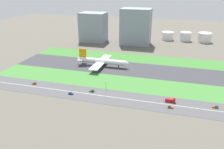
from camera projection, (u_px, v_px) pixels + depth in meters
ground_plane at (133, 69)px, 265.62m from camera, size 800.00×800.00×0.00m
runway at (133, 69)px, 265.60m from camera, size 280.00×46.00×0.10m
grass_median_north at (139, 59)px, 302.12m from camera, size 280.00×36.00×0.10m
grass_median_south at (125, 83)px, 229.08m from camera, size 280.00×36.00×0.10m
highway at (117, 98)px, 200.58m from camera, size 280.00×28.00×0.10m
highway_centerline at (117, 98)px, 200.56m from camera, size 266.00×0.50×0.01m
airliner at (101, 61)px, 273.09m from camera, size 65.00×56.00×19.70m
car_2 at (170, 107)px, 184.14m from camera, size 4.40×1.80×2.00m
car_3 at (92, 91)px, 211.01m from camera, size 4.40×1.80×2.00m
car_4 at (71, 93)px, 206.36m from camera, size 4.40×1.80×2.00m
car_1 at (34, 83)px, 226.48m from camera, size 4.40×1.80×2.00m
truck_0 at (171, 100)px, 192.83m from camera, size 8.40×2.50×4.00m
car_0 at (216, 107)px, 184.13m from camera, size 4.40×1.80×2.00m
traffic_light at (106, 85)px, 214.09m from camera, size 0.36×0.50×7.20m
terminal_building at (93, 27)px, 381.27m from camera, size 42.04×29.89×47.11m
hangar_building at (136, 27)px, 361.50m from camera, size 46.06×30.37×55.80m
fuel_tank_west at (168, 36)px, 397.24m from camera, size 19.48×19.48×13.41m
fuel_tank_centre at (186, 37)px, 389.43m from camera, size 18.21×18.21×14.77m
fuel_tank_east at (205, 37)px, 381.58m from camera, size 21.42×21.42×15.33m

